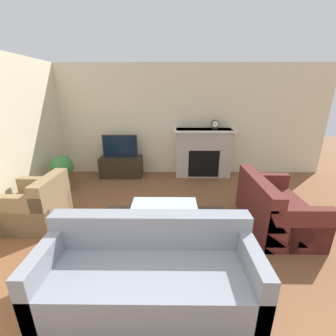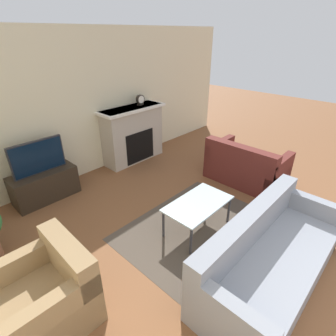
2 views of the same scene
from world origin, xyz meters
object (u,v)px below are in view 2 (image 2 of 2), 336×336
at_px(couch_sectional, 269,259).
at_px(coffee_table, 198,206).
at_px(tv, 38,157).
at_px(armchair_by_window, 47,297).
at_px(couch_loveseat, 245,167).
at_px(mantel_clock, 140,100).

xyz_separation_m(couch_sectional, coffee_table, (0.13, 1.12, 0.12)).
distance_m(tv, armchair_by_window, 2.40).
height_order(couch_loveseat, mantel_clock, mantel_clock).
height_order(tv, couch_sectional, tv).
xyz_separation_m(couch_loveseat, coffee_table, (-1.74, -0.20, 0.12)).
height_order(tv, coffee_table, tv).
distance_m(coffee_table, mantel_clock, 2.89).
bearing_deg(couch_loveseat, coffee_table, 96.44).
xyz_separation_m(tv, armchair_by_window, (-0.94, -2.16, -0.49)).
xyz_separation_m(couch_sectional, armchair_by_window, (-1.95, 1.36, 0.01)).
height_order(tv, couch_loveseat, tv).
bearing_deg(mantel_clock, tv, -177.70).
height_order(couch_sectional, couch_loveseat, same).
height_order(couch_sectional, coffee_table, couch_sectional).
relative_size(couch_loveseat, mantel_clock, 6.32).
relative_size(couch_loveseat, armchair_by_window, 1.58).
relative_size(tv, armchair_by_window, 0.97).
height_order(couch_loveseat, armchair_by_window, same).
bearing_deg(tv, mantel_clock, 2.30).
bearing_deg(tv, coffee_table, -64.47).
bearing_deg(armchair_by_window, coffee_table, 84.80).
relative_size(tv, couch_loveseat, 0.61).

